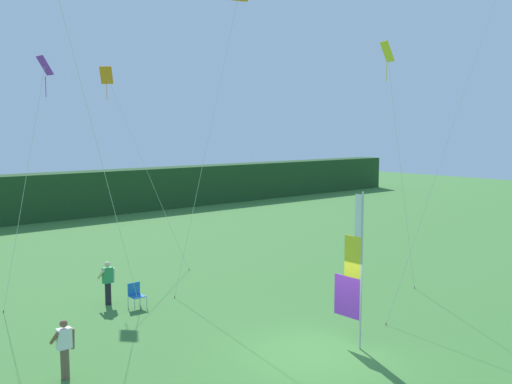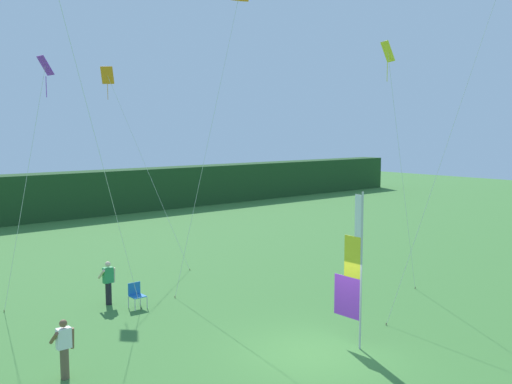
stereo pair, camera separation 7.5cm
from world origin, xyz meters
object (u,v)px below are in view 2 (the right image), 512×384
Objects in this scene: kite_purple_diamond_3 at (42,86)px; kite_orange_diamond_4 at (113,89)px; banner_flag at (353,273)px; person_mid_field at (64,347)px; kite_yellow_diamond_1 at (390,70)px; person_near_banner at (108,282)px; folding_chair at (136,293)px.

kite_purple_diamond_3 is 0.96× the size of kite_orange_diamond_4.
banner_flag is 0.50× the size of kite_orange_diamond_4.
kite_yellow_diamond_1 is at bearing -3.04° from person_mid_field.
kite_purple_diamond_3 is at bearing -136.86° from kite_orange_diamond_4.
person_mid_field is 0.17× the size of kite_orange_diamond_4.
kite_yellow_diamond_1 is 1.09× the size of kite_purple_diamond_3.
person_near_banner is 0.17× the size of kite_orange_diamond_4.
kite_yellow_diamond_1 is at bearing 27.59° from banner_flag.
person_near_banner is 7.24m from kite_purple_diamond_3.
kite_yellow_diamond_1 reaches higher than person_near_banner.
person_mid_field is at bearing 155.55° from banner_flag.
banner_flag is 2.88× the size of person_near_banner.
person_mid_field is (-7.31, 3.32, -1.38)m from banner_flag.
folding_chair is at bearing -59.04° from person_near_banner.
kite_yellow_diamond_1 is (8.12, -4.75, 8.03)m from folding_chair.
banner_flag is at bearing -67.86° from folding_chair.
banner_flag is 5.16× the size of folding_chair.
person_mid_field is 14.37m from kite_orange_diamond_4.
kite_purple_diamond_3 is at bearing 72.28° from person_mid_field.
person_mid_field is 0.18× the size of kite_purple_diamond_3.
banner_flag is 11.99m from kite_purple_diamond_3.
banner_flag is at bearing -58.87° from kite_purple_diamond_3.
banner_flag is 8.18m from folding_chair.
folding_chair is 0.09× the size of kite_yellow_diamond_1.
person_near_banner is 0.18× the size of kite_purple_diamond_3.
person_near_banner is 6.28m from person_mid_field.
kite_yellow_diamond_1 reaches higher than kite_purple_diamond_3.
kite_purple_diamond_3 is at bearing 146.13° from folding_chair.
folding_chair is 10.18m from kite_orange_diamond_4.
folding_chair is at bearing 43.64° from person_mid_field.
person_near_banner is at bearing 53.86° from person_mid_field.
kite_purple_diamond_3 reaches higher than person_near_banner.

